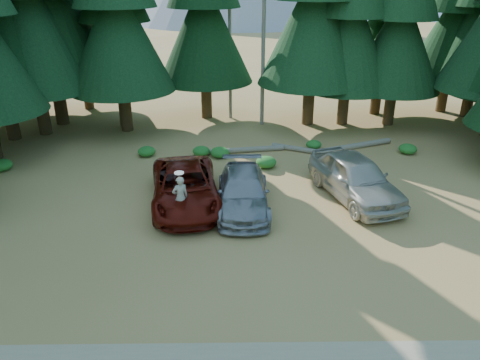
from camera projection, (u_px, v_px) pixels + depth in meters
The scene contains 18 objects.
ground at pixel (262, 246), 16.65m from camera, with size 160.00×160.00×0.00m, color #A78147.
forest_belt_north at pixel (249, 122), 30.34m from camera, with size 36.00×7.00×22.00m, color black, non-canonical shape.
snag_front at pixel (264, 26), 27.45m from camera, with size 0.24×0.24×12.00m, color #6C6656.
snag_back at pixel (230, 40), 29.20m from camera, with size 0.20×0.20×10.00m, color #6C6656.
red_pickup at pixel (185, 187), 19.32m from camera, with size 2.68×5.80×1.61m, color #621108.
silver_minivan_center at pixel (243, 192), 19.02m from camera, with size 2.06×5.06×1.47m, color #9C9FA4.
silver_minivan_right at pixel (355, 177), 19.85m from camera, with size 2.22×5.51×1.88m, color beige.
frisbee_player at pixel (180, 197), 17.64m from camera, with size 0.74×0.63×1.86m.
log_left at pixel (247, 150), 25.22m from camera, with size 0.29×0.29×4.04m, color #6C6656.
log_mid at pixel (302, 150), 25.24m from camera, with size 0.28×0.28×3.43m, color #6C6656.
log_right at pixel (354, 146), 25.69m from camera, with size 0.31×0.31×4.84m, color #6C6656.
shrub_far_left at pixel (147, 151), 24.67m from camera, with size 0.93×0.93×0.51m, color #1F6A21.
shrub_left at pixel (201, 151), 24.74m from camera, with size 0.91×0.91×0.50m, color #1F6A21.
shrub_center_left at pixel (266, 162), 23.23m from camera, with size 1.01×1.01×0.56m, color #1F6A21.
shrub_center_right at pixel (220, 152), 24.50m from camera, with size 0.99×0.99×0.54m, color #1F6A21.
shrub_right at pixel (314, 144), 25.73m from camera, with size 0.84×0.84×0.46m, color #1F6A21.
shrub_far_right at pixel (408, 149), 25.01m from camera, with size 0.95×0.95×0.52m, color #1F6A21.
shrub_edge_west at pixel (2, 165), 22.85m from camera, with size 1.02×1.02×0.56m, color #1F6A21.
Camera 1 is at (-0.99, -14.23, 8.94)m, focal length 35.00 mm.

